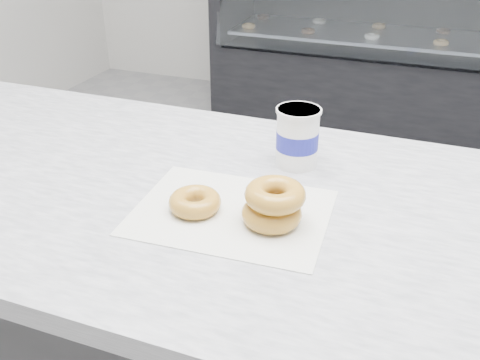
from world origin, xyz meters
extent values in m
plane|color=gray|center=(0.00, 0.00, 0.00)|extent=(5.00, 5.00, 0.00)
cube|color=silver|center=(0.00, -0.60, 0.88)|extent=(3.06, 0.76, 0.04)
cube|color=black|center=(0.00, 2.10, 0.25)|extent=(2.40, 0.70, 0.50)
cube|color=silver|center=(0.00, 2.10, 0.58)|extent=(2.20, 0.55, 0.02)
cube|color=silver|center=(-0.10, -0.65, 0.90)|extent=(0.35, 0.28, 0.00)
torus|color=#C08835|center=(-0.16, -0.67, 0.92)|extent=(0.11, 0.11, 0.03)
torus|color=#C08835|center=(-0.02, -0.66, 0.92)|extent=(0.10, 0.10, 0.04)
torus|color=#C08835|center=(-0.01, -0.66, 0.96)|extent=(0.13, 0.13, 0.04)
cylinder|color=white|center=(-0.04, -0.43, 0.96)|extent=(0.11, 0.11, 0.12)
cylinder|color=white|center=(-0.04, -0.43, 1.02)|extent=(0.09, 0.09, 0.01)
cylinder|color=#1B1F96|center=(-0.04, -0.43, 0.96)|extent=(0.11, 0.11, 0.04)
camera|label=1|loc=(0.20, -1.40, 1.41)|focal=40.00mm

